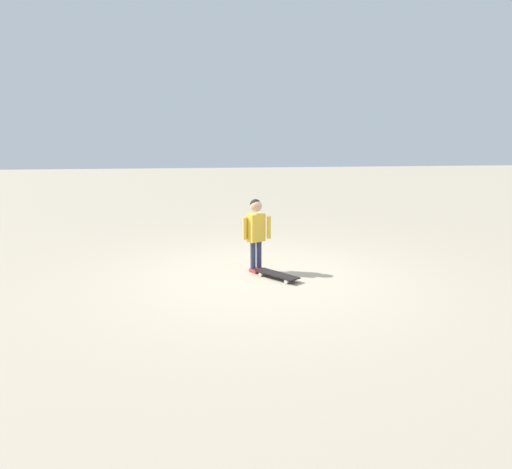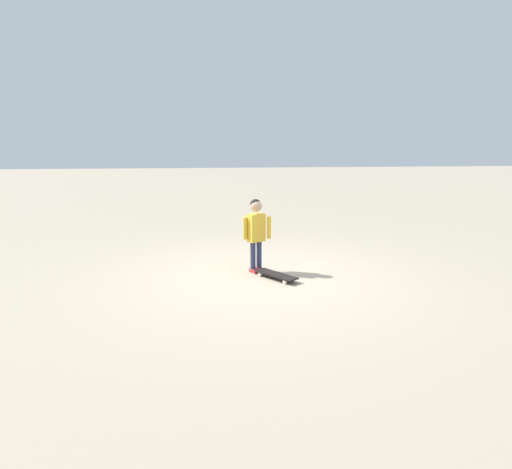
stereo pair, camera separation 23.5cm
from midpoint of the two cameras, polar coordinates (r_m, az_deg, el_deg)
name	(u,v)px [view 2 (the right image)]	position (r m, az deg, el deg)	size (l,w,h in m)	color
ground_plane	(263,277)	(6.54, 1.89, -5.20)	(50.00, 50.00, 0.00)	tan
child_person	(256,227)	(6.63, 1.02, 0.90)	(0.26, 0.41, 1.06)	#2D3351
skateboard	(276,275)	(6.42, 3.52, -4.98)	(0.66, 0.56, 0.07)	black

